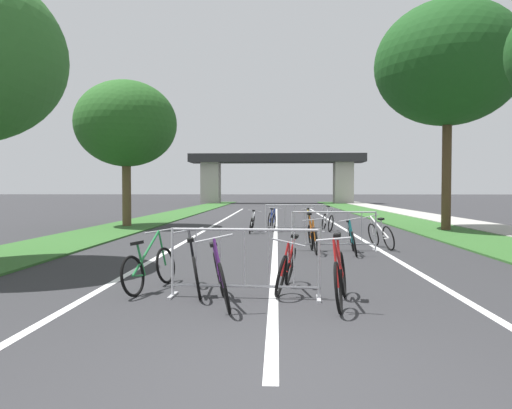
{
  "coord_description": "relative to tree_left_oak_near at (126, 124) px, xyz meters",
  "views": [
    {
      "loc": [
        0.05,
        -3.86,
        1.63
      ],
      "look_at": [
        -0.9,
        17.51,
        0.94
      ],
      "focal_mm": 33.22,
      "sensor_mm": 36.0,
      "label": 1
    }
  ],
  "objects": [
    {
      "name": "bicycle_blue_9",
      "position": [
        6.32,
        -1.57,
        -4.07
      ],
      "size": [
        0.59,
        1.7,
        0.94
      ],
      "rotation": [
        0.0,
        0.0,
        3.31
      ],
      "color": "black",
      "rests_on": "ground"
    },
    {
      "name": "bicycle_teal_4",
      "position": [
        8.43,
        -8.27,
        -4.1
      ],
      "size": [
        0.57,
        1.7,
        0.95
      ],
      "rotation": [
        0.0,
        0.0,
        3.05
      ],
      "color": "black",
      "rests_on": "ground"
    },
    {
      "name": "bicycle_silver_11",
      "position": [
        8.51,
        -1.65,
        -4.09
      ],
      "size": [
        0.59,
        1.75,
        0.98
      ],
      "rotation": [
        0.0,
        0.0,
        3.27
      ],
      "color": "black",
      "rests_on": "ground"
    },
    {
      "name": "bicycle_orange_5",
      "position": [
        7.45,
        -8.05,
        -4.07
      ],
      "size": [
        0.53,
        1.68,
        1.01
      ],
      "rotation": [
        0.0,
        0.0,
        3.19
      ],
      "color": "black",
      "rests_on": "ground"
    },
    {
      "name": "bicycle_silver_1",
      "position": [
        5.6,
        -2.53,
        -4.11
      ],
      "size": [
        0.51,
        1.64,
        0.87
      ],
      "rotation": [
        0.0,
        0.0,
        -0.03
      ],
      "color": "black",
      "rests_on": "ground"
    },
    {
      "name": "crowd_barrier_nearest",
      "position": [
        6.05,
        -13.25,
        -3.94
      ],
      "size": [
        2.29,
        0.56,
        1.05
      ],
      "rotation": [
        0.0,
        0.0,
        -0.05
      ],
      "color": "#ADADB2",
      "rests_on": "ground"
    },
    {
      "name": "bicycle_white_7",
      "position": [
        9.39,
        -7.12,
        -4.08
      ],
      "size": [
        0.69,
        1.67,
        0.92
      ],
      "rotation": [
        0.0,
        0.0,
        0.2
      ],
      "color": "black",
      "rests_on": "ground"
    },
    {
      "name": "bicycle_red_10",
      "position": [
        7.43,
        -13.6,
        -4.07
      ],
      "size": [
        0.6,
        1.69,
        1.02
      ],
      "rotation": [
        0.0,
        0.0,
        2.95
      ],
      "color": "black",
      "rests_on": "ground"
    },
    {
      "name": "bicycle_purple_8",
      "position": [
        5.74,
        -13.65,
        -4.07
      ],
      "size": [
        0.53,
        1.73,
        1.05
      ],
      "rotation": [
        0.0,
        0.0,
        3.33
      ],
      "color": "black",
      "rests_on": "ground"
    },
    {
      "name": "lane_stripe_left_lane",
      "position": [
        3.67,
        1.42,
        -4.45
      ],
      "size": [
        0.14,
        35.67,
        0.01
      ],
      "primitive_type": "cube",
      "color": "silver",
      "rests_on": "ground"
    },
    {
      "name": "tree_left_oak_near",
      "position": [
        0.0,
        0.0,
        0.0
      ],
      "size": [
        4.35,
        4.35,
        6.32
      ],
      "color": "brown",
      "rests_on": "ground"
    },
    {
      "name": "grass_verge_left",
      "position": [
        0.03,
        8.81,
        -4.43
      ],
      "size": [
        2.67,
        61.66,
        0.05
      ],
      "primitive_type": "cube",
      "color": "#2D5B26",
      "rests_on": "ground"
    },
    {
      "name": "tree_right_maple_mid",
      "position": [
        13.14,
        -1.5,
        2.02
      ],
      "size": [
        5.58,
        5.58,
        8.86
      ],
      "color": "#4C3823",
      "rests_on": "ground"
    },
    {
      "name": "lane_stripe_center",
      "position": [
        6.48,
        1.42,
        -4.45
      ],
      "size": [
        0.14,
        35.67,
        0.01
      ],
      "primitive_type": "cube",
      "color": "silver",
      "rests_on": "ground"
    },
    {
      "name": "crowd_barrier_third",
      "position": [
        7.21,
        -2.13,
        -3.94
      ],
      "size": [
        2.27,
        0.44,
        1.05
      ],
      "rotation": [
        0.0,
        0.0,
        -0.0
      ],
      "color": "#ADADB2",
      "rests_on": "ground"
    },
    {
      "name": "sidewalk_path_right",
      "position": [
        15.42,
        8.81,
        -4.42
      ],
      "size": [
        2.3,
        61.66,
        0.08
      ],
      "primitive_type": "cube",
      "color": "#9E9B93",
      "rests_on": "ground"
    },
    {
      "name": "overpass_bridge",
      "position": [
        6.48,
        34.54,
        -0.37
      ],
      "size": [
        20.03,
        3.87,
        5.68
      ],
      "color": "#2D2D30",
      "rests_on": "ground"
    },
    {
      "name": "grass_verge_right",
      "position": [
        12.93,
        8.81,
        -4.43
      ],
      "size": [
        2.67,
        61.66,
        0.05
      ],
      "primitive_type": "cube",
      "color": "#2D5B26",
      "rests_on": "ground"
    },
    {
      "name": "ground_plane",
      "position": [
        6.48,
        -16.42,
        -4.46
      ],
      "size": [
        300.0,
        300.0,
        0.0
      ],
      "primitive_type": "plane",
      "color": "#2B2B2D"
    },
    {
      "name": "bicycle_yellow_3",
      "position": [
        7.82,
        -1.75,
        -4.08
      ],
      "size": [
        0.46,
        1.68,
        0.92
      ],
      "rotation": [
        0.0,
        0.0,
        -0.04
      ],
      "color": "black",
      "rests_on": "ground"
    },
    {
      "name": "bicycle_black_2",
      "position": [
        5.24,
        -12.91,
        -4.09
      ],
      "size": [
        0.68,
        1.7,
        1.0
      ],
      "rotation": [
        0.0,
        0.0,
        0.2
      ],
      "color": "black",
      "rests_on": "ground"
    },
    {
      "name": "crowd_barrier_second",
      "position": [
        8.04,
        -7.69,
        -3.94
      ],
      "size": [
        2.28,
        0.5,
        1.05
      ],
      "rotation": [
        0.0,
        0.0,
        0.03
      ],
      "color": "#ADADB2",
      "rests_on": "ground"
    },
    {
      "name": "bicycle_red_0",
      "position": [
        6.69,
        -12.73,
        -4.09
      ],
      "size": [
        0.51,
        1.62,
        0.89
      ],
      "rotation": [
        0.0,
        0.0,
        2.97
      ],
      "color": "black",
      "rests_on": "ground"
    },
    {
      "name": "bicycle_green_6",
      "position": [
        4.47,
        -12.73,
        -4.1
      ],
      "size": [
        0.56,
        1.67,
        0.97
      ],
      "rotation": [
        0.0,
        0.0,
        -0.25
      ],
      "color": "black",
      "rests_on": "ground"
    },
    {
      "name": "lane_stripe_right_lane",
      "position": [
        9.29,
        1.42,
        -4.45
      ],
      "size": [
        0.14,
        35.67,
        0.01
      ],
      "primitive_type": "cube",
      "color": "silver",
      "rests_on": "ground"
    }
  ]
}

